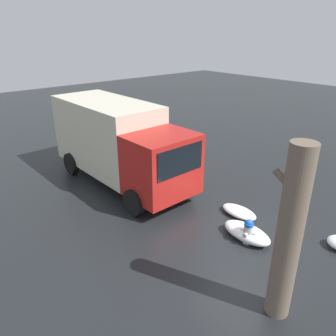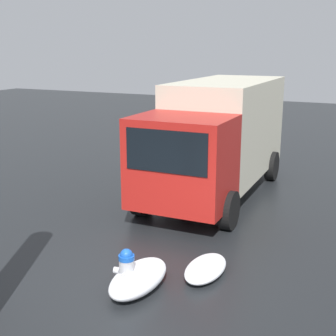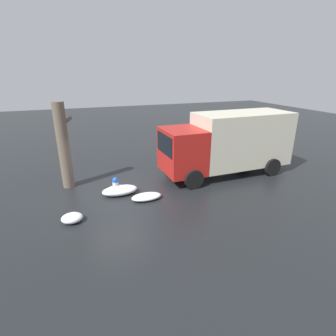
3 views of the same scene
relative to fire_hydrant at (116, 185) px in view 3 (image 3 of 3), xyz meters
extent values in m
plane|color=black|center=(0.00, 0.00, -0.39)|extent=(60.00, 60.00, 0.00)
cylinder|color=#B7B7BC|center=(0.00, 0.00, -0.11)|extent=(0.26, 0.26, 0.57)
cylinder|color=blue|center=(0.00, 0.00, 0.22)|extent=(0.27, 0.27, 0.08)
sphere|color=blue|center=(0.00, 0.00, 0.26)|extent=(0.22, 0.22, 0.22)
cylinder|color=#B7B7BC|center=(-0.03, 0.17, -0.04)|extent=(0.13, 0.12, 0.11)
cylinder|color=#B7B7BC|center=(-0.18, -0.04, -0.04)|extent=(0.11, 0.11, 0.09)
cylinder|color=#B7B7BC|center=(0.18, 0.03, -0.04)|extent=(0.11, 0.11, 0.09)
cylinder|color=#6B5B4C|center=(-1.93, 1.55, 1.55)|extent=(0.51, 0.51, 3.88)
cylinder|color=#6B5B4C|center=(-1.70, 1.55, 2.63)|extent=(0.59, 0.14, 0.47)
cube|color=red|center=(3.33, 0.42, 1.10)|extent=(1.82, 2.26, 2.09)
cube|color=black|center=(2.42, 0.41, 1.52)|extent=(0.05, 1.88, 0.92)
cube|color=beige|center=(6.66, 0.45, 1.40)|extent=(4.90, 2.29, 2.68)
cylinder|color=black|center=(3.43, -0.70, 0.06)|extent=(0.90, 0.29, 0.90)
cylinder|color=black|center=(3.40, 1.54, 0.06)|extent=(0.90, 0.29, 0.90)
cylinder|color=black|center=(7.89, -0.65, 0.06)|extent=(0.90, 0.29, 0.90)
cylinder|color=black|center=(7.87, 1.59, 0.06)|extent=(0.90, 0.29, 0.90)
cylinder|color=#23232D|center=(3.74, 0.49, 0.03)|extent=(0.27, 0.27, 0.85)
cylinder|color=#3F5947|center=(3.74, 0.49, 0.82)|extent=(0.39, 0.39, 0.71)
sphere|color=tan|center=(3.74, 0.49, 1.29)|extent=(0.23, 0.23, 0.23)
ellipsoid|color=white|center=(1.09, -1.03, -0.26)|extent=(1.27, 0.66, 0.26)
ellipsoid|color=white|center=(-1.88, -1.77, -0.23)|extent=(0.75, 0.64, 0.32)
ellipsoid|color=white|center=(0.14, -0.15, -0.20)|extent=(1.53, 0.77, 0.39)
camera|label=1|loc=(-4.43, 6.85, 5.30)|focal=35.00mm
camera|label=2|loc=(-6.26, -3.72, 3.67)|focal=50.00mm
camera|label=3|loc=(-1.52, -10.56, 4.69)|focal=28.00mm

